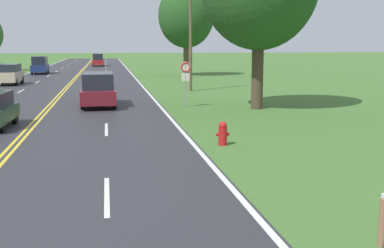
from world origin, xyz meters
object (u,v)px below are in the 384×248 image
tree_far_back (186,16)px  car_dark_blue_van_mid_far (40,65)px  car_champagne_suv_mid_near (8,74)px  fire_hydrant (223,133)px  car_maroon_van_approaching (98,89)px  traffic_sign (185,73)px  car_red_van_receding (98,60)px

tree_far_back → car_dark_blue_van_mid_far: bearing=159.2°
car_dark_blue_van_mid_far → car_champagne_suv_mid_near: bearing=176.7°
fire_hydrant → car_maroon_van_approaching: size_ratio=0.17×
fire_hydrant → traffic_sign: (0.40, 10.48, 1.49)m
car_maroon_van_approaching → fire_hydrant: bearing=20.1°
fire_hydrant → car_dark_blue_van_mid_far: (-11.79, 44.19, 0.64)m
fire_hydrant → car_maroon_van_approaching: bearing=110.6°
car_maroon_van_approaching → tree_far_back: bearing=159.7°
fire_hydrant → car_red_van_receding: car_red_van_receding is taller
car_maroon_van_approaching → car_dark_blue_van_mid_far: (-7.36, 32.38, 0.09)m
car_maroon_van_approaching → car_red_van_receding: size_ratio=1.11×
car_maroon_van_approaching → car_red_van_receding: car_red_van_receding is taller
tree_far_back → car_red_van_receding: (-10.23, 26.61, -5.61)m
traffic_sign → car_red_van_receding: (-5.68, 53.96, -0.90)m
car_maroon_van_approaching → traffic_sign: bearing=74.1°
fire_hydrant → traffic_sign: traffic_sign is taller
car_maroon_van_approaching → car_champagne_suv_mid_near: 18.22m
traffic_sign → car_dark_blue_van_mid_far: (-12.18, 33.71, -0.85)m
tree_far_back → car_maroon_van_approaching: 28.23m
traffic_sign → car_champagne_suv_mid_near: size_ratio=0.61×
car_red_van_receding → car_champagne_suv_mid_near: bearing=-12.0°
car_dark_blue_van_mid_far → car_red_van_receding: 21.27m
tree_far_back → car_champagne_suv_mid_near: 20.63m
car_champagne_suv_mid_near → car_maroon_van_approaching: bearing=-152.2°
fire_hydrant → car_red_van_receding: 64.66m
car_dark_blue_van_mid_far → car_red_van_receding: car_dark_blue_van_mid_far is taller
traffic_sign → car_dark_blue_van_mid_far: traffic_sign is taller
fire_hydrant → car_champagne_suv_mid_near: size_ratio=0.20×
traffic_sign → car_champagne_suv_mid_near: 21.87m
tree_far_back → car_champagne_suv_mid_near: bearing=-150.9°
fire_hydrant → car_maroon_van_approaching: (-4.43, 11.81, 0.55)m
fire_hydrant → car_red_van_receding: size_ratio=0.19×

